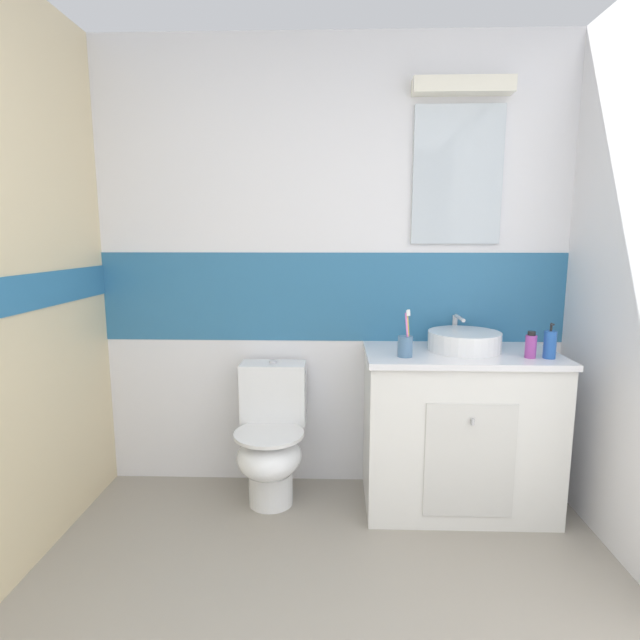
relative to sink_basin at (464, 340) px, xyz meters
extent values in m
cube|color=white|center=(-0.70, 0.27, -0.48)|extent=(3.20, 0.10, 0.85)
cube|color=teal|center=(-0.70, 0.27, 0.20)|extent=(3.20, 0.10, 0.50)
cube|color=white|center=(-0.70, 0.27, 1.02)|extent=(3.20, 0.10, 1.15)
cube|color=silver|center=(-0.02, 0.21, 0.86)|extent=(0.48, 0.02, 0.72)
cube|color=white|center=(-0.02, 0.17, 1.30)|extent=(0.52, 0.10, 0.08)
cube|color=silver|center=(-0.02, -0.03, -0.49)|extent=(0.96, 0.52, 0.82)
cube|color=white|center=(-0.02, -0.04, -0.07)|extent=(0.98, 0.54, 0.03)
cube|color=silver|center=(-0.02, -0.30, -0.53)|extent=(0.43, 0.01, 0.57)
cylinder|color=silver|center=(-0.02, -0.31, -0.33)|extent=(0.02, 0.02, 0.03)
cylinder|color=white|center=(0.00, 0.00, 0.00)|extent=(0.37, 0.37, 0.10)
cylinder|color=#AFB1BA|center=(0.00, 0.00, 0.04)|extent=(0.31, 0.31, 0.01)
cylinder|color=silver|center=(0.00, 0.21, 0.02)|extent=(0.03, 0.03, 0.15)
cylinder|color=silver|center=(0.00, 0.11, 0.10)|extent=(0.02, 0.17, 0.02)
cylinder|color=white|center=(-1.02, -0.06, -0.81)|extent=(0.24, 0.24, 0.18)
ellipsoid|color=white|center=(-1.02, -0.10, -0.61)|extent=(0.34, 0.42, 0.22)
cylinder|color=white|center=(-1.02, -0.10, -0.49)|extent=(0.37, 0.37, 0.02)
cube|color=white|center=(-1.02, 0.11, -0.33)|extent=(0.36, 0.17, 0.34)
cylinder|color=silver|center=(-1.02, 0.11, -0.15)|extent=(0.04, 0.04, 0.02)
cylinder|color=#4C7299|center=(-0.33, -0.16, 0.00)|extent=(0.07, 0.07, 0.10)
cylinder|color=gold|center=(-0.31, -0.15, 0.07)|extent=(0.03, 0.02, 0.19)
cube|color=white|center=(-0.31, -0.15, 0.17)|extent=(0.01, 0.02, 0.03)
cylinder|color=#D872BF|center=(-0.32, -0.17, 0.07)|extent=(0.03, 0.04, 0.19)
cube|color=white|center=(-0.32, -0.17, 0.17)|extent=(0.01, 0.02, 0.03)
cylinder|color=#2659B2|center=(0.37, -0.17, 0.01)|extent=(0.06, 0.06, 0.13)
cylinder|color=#262626|center=(0.37, -0.17, 0.10)|extent=(0.01, 0.01, 0.04)
cylinder|color=#262626|center=(0.37, -0.18, 0.12)|extent=(0.01, 0.02, 0.01)
cylinder|color=#993F99|center=(0.28, -0.16, 0.00)|extent=(0.05, 0.05, 0.11)
cylinder|color=black|center=(0.28, -0.16, 0.07)|extent=(0.04, 0.04, 0.02)
camera|label=1|loc=(-0.67, -2.58, 0.53)|focal=28.02mm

